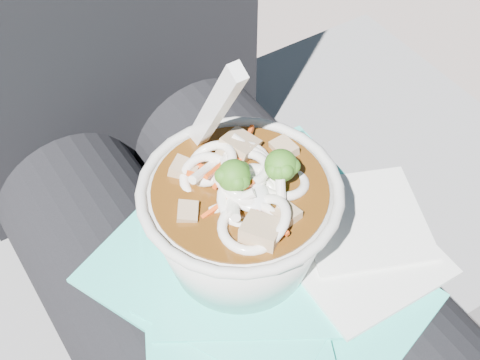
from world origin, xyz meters
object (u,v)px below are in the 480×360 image
lap (242,307)px  plastic_bag (255,262)px  stone_ledge (185,339)px  person_body (193,228)px  udon_bowl (241,215)px

lap → plastic_bag: 0.09m
stone_ledge → plastic_bag: size_ratio=3.57×
person_body → plastic_bag: (0.01, -0.10, 0.06)m
person_body → plastic_bag: 0.12m
stone_ledge → plastic_bag: bearing=-88.2°
person_body → lap: bearing=-90.0°
stone_ledge → udon_bowl: size_ratio=4.90×
stone_ledge → plastic_bag: plastic_bag is taller
lap → udon_bowl: (-0.00, -0.00, 0.15)m
plastic_bag → lap: bearing=113.3°
stone_ledge → plastic_bag: 0.42m
stone_ledge → udon_bowl: udon_bowl is taller
person_body → plastic_bag: bearing=-87.1°
plastic_bag → person_body: bearing=92.9°
person_body → udon_bowl: (-0.00, -0.09, 0.13)m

